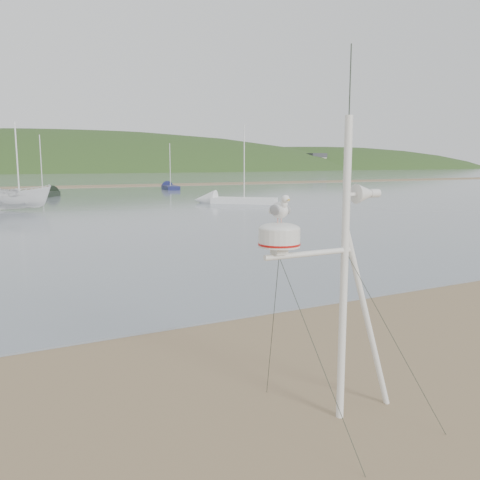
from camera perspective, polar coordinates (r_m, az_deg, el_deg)
name	(u,v)px	position (r m, az deg, el deg)	size (l,w,h in m)	color
ground	(94,459)	(6.76, -16.05, -22.51)	(560.00, 560.00, 0.00)	#7A6246
hill_ridge	(26,216)	(242.61, -22.91, 2.51)	(620.00, 180.00, 80.00)	#233C18
mast_rig	(341,336)	(6.99, 11.28, -10.48)	(2.18, 2.33, 4.93)	white
boat_white	(18,177)	(40.14, -23.64, 6.50)	(1.81, 1.86, 4.81)	white
sailboat_blue_far	(168,187)	(68.32, -8.06, 5.93)	(2.59, 6.60, 6.42)	#141846
sailboat_dark_mid	(50,193)	(56.47, -20.58, 4.91)	(4.70, 6.71, 6.73)	black
sailboat_white_near	(222,200)	(43.55, -1.98, 4.50)	(6.49, 6.13, 7.13)	white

